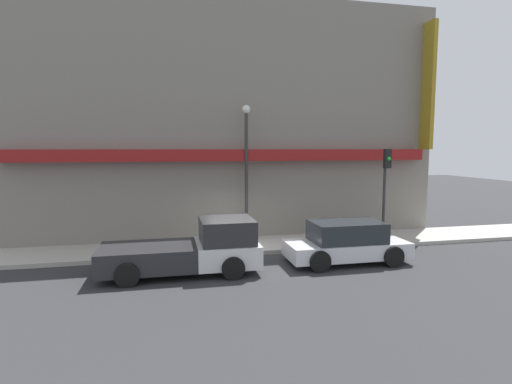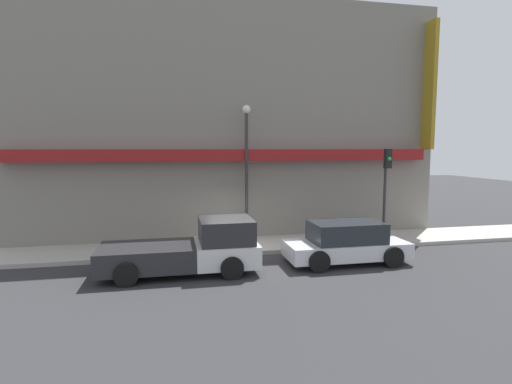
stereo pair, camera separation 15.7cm
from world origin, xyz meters
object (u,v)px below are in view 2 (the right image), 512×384
at_px(street_lamp, 247,157).
at_px(pickup_truck, 191,249).
at_px(traffic_light, 386,179).
at_px(fire_hydrant, 319,237).
at_px(parked_car, 346,243).

bearing_deg(street_lamp, pickup_truck, -125.34).
bearing_deg(traffic_light, fire_hydrant, 178.39).
bearing_deg(street_lamp, traffic_light, -16.50).
relative_size(parked_car, street_lamp, 0.76).
distance_m(fire_hydrant, traffic_light, 3.75).
bearing_deg(pickup_truck, traffic_light, 14.42).
bearing_deg(traffic_light, street_lamp, 163.50).
relative_size(parked_car, fire_hydrant, 6.52).
distance_m(parked_car, street_lamp, 5.59).
relative_size(parked_car, traffic_light, 1.11).
height_order(parked_car, street_lamp, street_lamp).
bearing_deg(traffic_light, parked_car, -143.52).
relative_size(fire_hydrant, street_lamp, 0.12).
relative_size(pickup_truck, street_lamp, 0.89).
xyz_separation_m(parked_car, street_lamp, (-2.99, 3.62, 3.03)).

